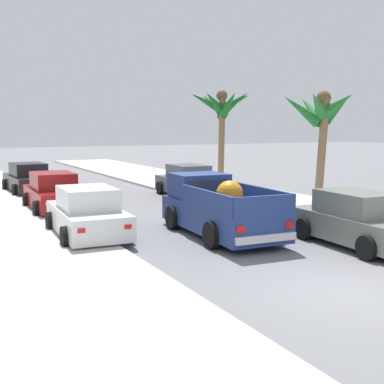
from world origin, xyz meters
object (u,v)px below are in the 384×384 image
at_px(pickup_truck, 217,209).
at_px(palm_tree_left_back, 320,114).
at_px(palm_tree_left_fore, 222,107).
at_px(car_left_far, 87,214).
at_px(car_left_mid, 188,182).
at_px(car_left_near, 28,179).
at_px(car_right_mid, 54,193).
at_px(car_right_near, 358,221).

bearing_deg(pickup_truck, palm_tree_left_back, 27.15).
bearing_deg(palm_tree_left_fore, pickup_truck, -121.23).
bearing_deg(pickup_truck, car_left_far, 158.35).
bearing_deg(car_left_mid, palm_tree_left_back, -45.99).
relative_size(car_left_near, palm_tree_left_fore, 0.78).
distance_m(car_left_mid, palm_tree_left_fore, 7.09).
bearing_deg(car_left_mid, car_right_mid, -168.67).
bearing_deg(palm_tree_left_back, car_left_mid, 134.01).
bearing_deg(car_left_near, car_right_mid, -90.18).
distance_m(car_left_near, car_right_near, 17.42).
relative_size(car_right_near, car_left_far, 1.00).
relative_size(car_right_mid, palm_tree_left_back, 0.86).
bearing_deg(car_right_mid, palm_tree_left_back, -15.73).
height_order(car_right_near, car_left_mid, same).
bearing_deg(pickup_truck, palm_tree_left_fore, 58.77).
height_order(car_left_near, car_right_mid, same).
bearing_deg(car_right_mid, car_left_far, -91.60).
bearing_deg(palm_tree_left_fore, palm_tree_left_back, -90.45).
bearing_deg(car_left_near, pickup_truck, -74.83).
bearing_deg(car_left_far, pickup_truck, -21.65).
height_order(pickup_truck, car_right_mid, pickup_truck).
relative_size(car_left_near, car_right_mid, 1.01).
height_order(car_right_near, car_left_far, same).
height_order(pickup_truck, car_right_near, pickup_truck).
distance_m(car_left_mid, car_left_far, 9.63).
bearing_deg(pickup_truck, car_left_mid, 69.19).
bearing_deg(car_left_mid, pickup_truck, -110.81).
xyz_separation_m(car_left_mid, car_right_mid, (-6.70, -1.34, 0.00)).
height_order(car_left_near, palm_tree_left_fore, palm_tree_left_fore).
height_order(car_left_near, palm_tree_left_back, palm_tree_left_back).
bearing_deg(car_right_near, car_left_mid, 88.10).
height_order(car_left_mid, car_right_mid, same).
bearing_deg(car_left_far, palm_tree_left_back, 11.81).
bearing_deg(palm_tree_left_fore, car_left_mid, -136.69).
bearing_deg(palm_tree_left_fore, car_left_near, 176.13).
height_order(car_right_near, palm_tree_left_back, palm_tree_left_back).
xyz_separation_m(pickup_truck, car_left_far, (-3.72, 1.48, -0.09)).
bearing_deg(car_right_near, car_left_far, 144.48).
bearing_deg(car_right_near, pickup_truck, 131.22).
bearing_deg(pickup_truck, car_right_near, -48.78).
height_order(car_left_near, car_left_far, same).
distance_m(car_left_near, palm_tree_left_fore, 11.69).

